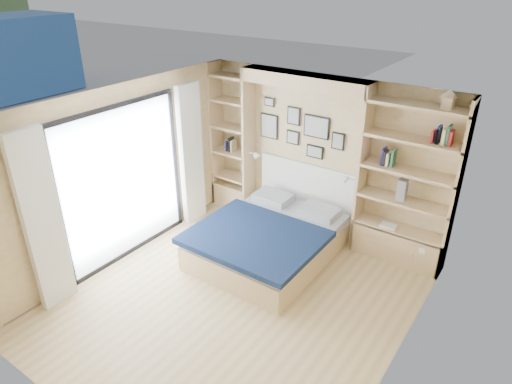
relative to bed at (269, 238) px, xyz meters
The scene contains 8 objects.
ground 1.16m from the bed, 78.11° to the right, with size 4.50×4.50×0.00m, color tan.
room_shell 0.91m from the bed, 110.15° to the left, with size 4.50×4.50×4.50m.
bed is the anchor object (origin of this frame).
photo_gallery 1.75m from the bed, 101.10° to the left, with size 1.48×0.02×0.82m.
reading_lamps 1.22m from the bed, 94.32° to the left, with size 1.92×0.12×0.15m.
shelf_decor 2.16m from the bed, 36.33° to the left, with size 3.55×0.23×2.03m.
deck 3.55m from the bed, 161.87° to the right, with size 3.20×4.00×0.05m, color #776A57.
deck_chair 2.91m from the bed, behind, with size 0.45×0.72×0.71m.
Camera 1 is at (2.87, -3.67, 3.87)m, focal length 32.00 mm.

